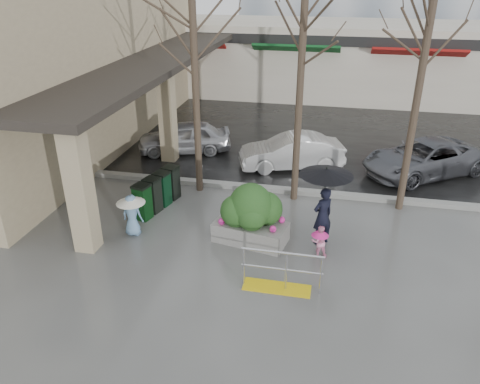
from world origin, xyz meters
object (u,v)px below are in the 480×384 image
at_px(tree_mideast, 425,48).
at_px(child_blue, 132,211).
at_px(planter, 251,214).
at_px(car_a, 184,137).
at_px(handrail, 280,275).
at_px(tree_west, 193,33).
at_px(woman, 324,196).
at_px(car_b, 292,152).
at_px(news_boxes, 158,192).
at_px(tree_midwest, 303,31).
at_px(car_c, 424,158).
at_px(child_pink, 320,239).

bearing_deg(tree_mideast, child_blue, -156.96).
distance_m(planter, car_a, 7.30).
bearing_deg(handrail, tree_west, 124.99).
xyz_separation_m(woman, car_b, (-1.38, 5.13, -0.81)).
relative_size(news_boxes, car_b, 0.53).
bearing_deg(child_blue, tree_midwest, -139.86).
xyz_separation_m(planter, car_a, (-3.91, 6.17, -0.19)).
bearing_deg(handrail, car_c, 61.57).
bearing_deg(tree_midwest, car_c, 34.06).
xyz_separation_m(tree_west, car_b, (2.81, 2.58, -4.45)).
bearing_deg(news_boxes, tree_mideast, 25.78).
bearing_deg(news_boxes, woman, 2.69).
bearing_deg(car_b, woman, -3.29).
distance_m(tree_midwest, news_boxes, 6.40).
bearing_deg(car_a, news_boxes, -9.09).
xyz_separation_m(handrail, planter, (-1.05, 1.97, 0.44)).
xyz_separation_m(car_b, car_c, (4.74, 0.36, 0.00)).
height_order(child_blue, car_b, car_b).
bearing_deg(news_boxes, car_b, 62.04).
bearing_deg(woman, planter, -31.79).
bearing_deg(child_blue, news_boxes, -90.66).
height_order(handrail, woman, woman).
distance_m(child_blue, car_c, 10.52).
bearing_deg(tree_west, handrail, -55.01).
bearing_deg(woman, tree_mideast, -172.27).
relative_size(handrail, planter, 0.90).
height_order(child_pink, child_blue, child_blue).
height_order(tree_west, planter, tree_west).
xyz_separation_m(tree_mideast, child_pink, (-2.32, -3.24, -4.35)).
bearing_deg(car_b, tree_midwest, -9.86).
xyz_separation_m(woman, car_a, (-5.80, 5.89, -0.81)).
height_order(car_a, car_b, same).
xyz_separation_m(tree_mideast, woman, (-2.30, -2.55, -3.42)).
bearing_deg(handrail, child_blue, 159.73).
distance_m(woman, news_boxes, 5.27).
xyz_separation_m(tree_midwest, tree_mideast, (3.30, -0.00, -0.37)).
bearing_deg(planter, child_pink, -12.09).
bearing_deg(news_boxes, planter, -8.15).
relative_size(child_blue, car_c, 0.27).
relative_size(woman, child_pink, 2.51).
bearing_deg(car_c, car_a, -126.44).
bearing_deg(car_a, tree_midwest, 37.86).
height_order(handrail, car_a, car_a).
bearing_deg(tree_mideast, tree_west, -180.00).
distance_m(handrail, child_blue, 4.66).
height_order(handrail, tree_mideast, tree_mideast).
distance_m(woman, car_a, 8.30).
height_order(child_blue, news_boxes, child_blue).
relative_size(tree_midwest, woman, 3.11).
relative_size(car_a, car_b, 0.97).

